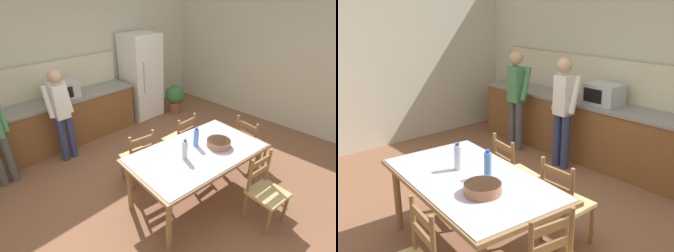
{
  "view_description": "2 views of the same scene",
  "coord_description": "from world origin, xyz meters",
  "views": [
    {
      "loc": [
        -2.16,
        -2.29,
        2.65
      ],
      "look_at": [
        0.14,
        0.04,
        0.94
      ],
      "focal_mm": 28.0,
      "sensor_mm": 36.0,
      "label": 1
    },
    {
      "loc": [
        2.75,
        -2.44,
        2.31
      ],
      "look_at": [
        -0.18,
        0.17,
        1.06
      ],
      "focal_mm": 42.0,
      "sensor_mm": 36.0,
      "label": 2
    }
  ],
  "objects": [
    {
      "name": "dining_table",
      "position": [
        0.12,
        -0.52,
        0.7
      ],
      "size": [
        1.91,
        1.19,
        0.78
      ],
      "rotation": [
        0.0,
        0.0,
        -0.1
      ],
      "color": "olive",
      "rests_on": "ground"
    },
    {
      "name": "chair_side_near_right",
      "position": [
        0.45,
        -1.36,
        0.44
      ],
      "size": [
        0.47,
        0.45,
        0.91
      ],
      "rotation": [
        0.0,
        0.0,
        -0.12
      ],
      "color": "olive",
      "rests_on": "ground"
    },
    {
      "name": "kitchen_counter",
      "position": [
        -0.86,
        2.23,
        0.45
      ],
      "size": [
        3.6,
        0.66,
        0.9
      ],
      "color": "brown",
      "rests_on": "ground"
    },
    {
      "name": "potted_plant",
      "position": [
        2.05,
        1.76,
        0.39
      ],
      "size": [
        0.44,
        0.44,
        0.67
      ],
      "color": "brown",
      "rests_on": "ground"
    },
    {
      "name": "refrigerator",
      "position": [
        1.41,
        2.19,
        0.92
      ],
      "size": [
        0.73,
        0.73,
        1.85
      ],
      "color": "white",
      "rests_on": "ground"
    },
    {
      "name": "person_at_counter",
      "position": [
        -0.68,
        1.69,
        0.89
      ],
      "size": [
        0.4,
        0.27,
        1.59
      ],
      "rotation": [
        0.0,
        0.0,
        1.57
      ],
      "color": "navy",
      "rests_on": "ground"
    },
    {
      "name": "bottle_off_centre",
      "position": [
        0.22,
        -0.4,
        0.91
      ],
      "size": [
        0.07,
        0.07,
        0.27
      ],
      "color": "#4C8ED6",
      "rests_on": "dining_table"
    },
    {
      "name": "ground_plane",
      "position": [
        0.0,
        0.0,
        0.0
      ],
      "size": [
        8.32,
        8.32,
        0.0
      ],
      "primitive_type": "plane",
      "color": "brown"
    },
    {
      "name": "serving_bowl",
      "position": [
        0.43,
        -0.63,
        0.84
      ],
      "size": [
        0.32,
        0.32,
        0.09
      ],
      "color": "#9E6642",
      "rests_on": "dining_table"
    },
    {
      "name": "counter_splashback",
      "position": [
        -0.86,
        2.54,
        1.2
      ],
      "size": [
        3.56,
        0.03,
        0.6
      ],
      "primitive_type": "cube",
      "color": "beige",
      "rests_on": "kitchen_counter"
    },
    {
      "name": "bottle_near_centre",
      "position": [
        -0.11,
        -0.5,
        0.91
      ],
      "size": [
        0.07,
        0.07,
        0.27
      ],
      "color": "silver",
      "rests_on": "dining_table"
    },
    {
      "name": "chair_head_end",
      "position": [
        1.31,
        -0.63,
        0.44
      ],
      "size": [
        0.47,
        0.48,
        0.91
      ],
      "rotation": [
        0.0,
        0.0,
        1.4
      ],
      "color": "olive",
      "rests_on": "ground"
    },
    {
      "name": "wall_right",
      "position": [
        3.26,
        0.0,
        1.45
      ],
      "size": [
        0.12,
        5.2,
        2.9
      ],
      "primitive_type": "cube",
      "color": "beige",
      "rests_on": "ground"
    },
    {
      "name": "wall_back",
      "position": [
        0.0,
        2.66,
        1.45
      ],
      "size": [
        6.52,
        0.12,
        2.9
      ],
      "primitive_type": "cube",
      "color": "beige",
      "rests_on": "ground"
    },
    {
      "name": "microwave",
      "position": [
        -0.38,
        2.21,
        1.05
      ],
      "size": [
        0.5,
        0.39,
        0.3
      ],
      "color": "#B2B7BC",
      "rests_on": "kitchen_counter"
    },
    {
      "name": "chair_side_far_right",
      "position": [
        0.6,
        0.24,
        0.44
      ],
      "size": [
        0.42,
        0.4,
        0.91
      ],
      "rotation": [
        0.0,
        0.0,
        3.14
      ],
      "color": "olive",
      "rests_on": "ground"
    },
    {
      "name": "chair_side_far_left",
      "position": [
        -0.22,
        0.31,
        0.44
      ],
      "size": [
        0.48,
        0.46,
        0.91
      ],
      "rotation": [
        0.0,
        0.0,
        2.99
      ],
      "color": "olive",
      "rests_on": "ground"
    }
  ]
}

